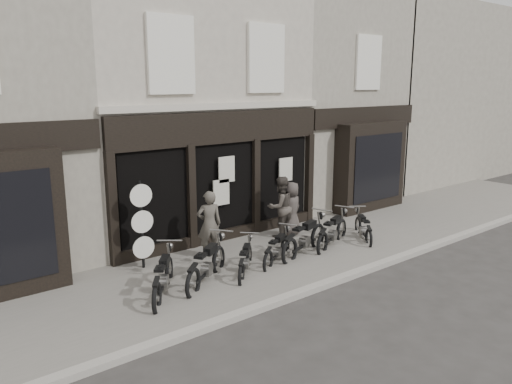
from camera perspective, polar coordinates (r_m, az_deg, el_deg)
ground_plane at (r=12.91m, az=4.07°, el=-8.97°), size 90.00×90.00×0.00m
pavement at (r=13.51m, az=1.46°, el=-7.67°), size 30.00×4.20×0.12m
kerb at (r=12.07m, az=8.17°, el=-10.30°), size 30.00×0.25×0.13m
central_building at (r=16.88m, az=-9.78°, el=10.11°), size 7.30×6.22×8.34m
neighbour_right at (r=20.69m, az=6.09°, el=10.49°), size 5.60×6.73×8.34m
filler_right at (r=27.11m, az=18.47°, el=10.48°), size 11.00×6.00×8.20m
motorcycle_0 at (r=11.37m, az=-10.54°, el=-9.90°), size 1.59×1.87×1.06m
motorcycle_1 at (r=11.91m, az=-5.63°, el=-8.62°), size 2.00×1.53×1.09m
motorcycle_2 at (r=12.41m, az=-1.22°, el=-8.07°), size 1.49×1.46×0.90m
motorcycle_3 at (r=13.19m, az=2.45°, el=-6.81°), size 1.73×1.13×0.91m
motorcycle_4 at (r=13.81m, az=5.60°, el=-5.57°), size 2.29×1.04×1.14m
motorcycle_5 at (r=14.59m, az=8.74°, el=-4.80°), size 2.10×1.11×1.06m
motorcycle_6 at (r=15.38m, az=12.14°, el=-4.26°), size 1.33×1.64×0.91m
man_left at (r=13.31m, az=-5.36°, el=-3.68°), size 0.77×0.64×1.81m
man_centre at (r=15.03m, az=2.82°, el=-1.69°), size 0.96×0.78×1.85m
man_right at (r=15.17m, az=4.06°, el=-1.94°), size 0.89×0.66×1.66m
advert_sign_post at (r=12.74m, az=-12.88°, el=-4.11°), size 0.57×0.37×2.35m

